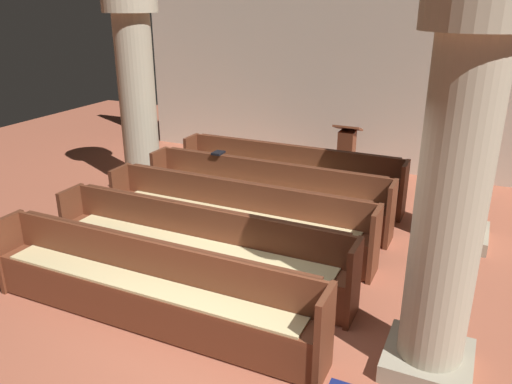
# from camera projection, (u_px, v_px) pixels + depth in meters

# --- Properties ---
(ground_plane) EXTENTS (19.20, 19.20, 0.00)m
(ground_plane) POSITION_uv_depth(u_px,v_px,m) (228.00, 340.00, 5.05)
(ground_plane) COLOR #AD5B42
(back_wall) EXTENTS (10.00, 0.16, 4.50)m
(back_wall) POSITION_uv_depth(u_px,v_px,m) (379.00, 52.00, 9.40)
(back_wall) COLOR beige
(back_wall) RESTS_ON ground
(pew_row_0) EXTENTS (3.82, 0.47, 0.89)m
(pew_row_0) POSITION_uv_depth(u_px,v_px,m) (289.00, 171.00, 8.45)
(pew_row_0) COLOR brown
(pew_row_0) RESTS_ON ground
(pew_row_1) EXTENTS (3.82, 0.46, 0.89)m
(pew_row_1) POSITION_uv_depth(u_px,v_px,m) (265.00, 190.00, 7.62)
(pew_row_1) COLOR brown
(pew_row_1) RESTS_ON ground
(pew_row_2) EXTENTS (3.82, 0.46, 0.89)m
(pew_row_2) POSITION_uv_depth(u_px,v_px,m) (235.00, 214.00, 6.78)
(pew_row_2) COLOR brown
(pew_row_2) RESTS_ON ground
(pew_row_3) EXTENTS (3.82, 0.47, 0.89)m
(pew_row_3) POSITION_uv_depth(u_px,v_px,m) (197.00, 244.00, 5.95)
(pew_row_3) COLOR brown
(pew_row_3) RESTS_ON ground
(pew_row_4) EXTENTS (3.82, 0.46, 0.89)m
(pew_row_4) POSITION_uv_depth(u_px,v_px,m) (147.00, 284.00, 5.12)
(pew_row_4) COLOR brown
(pew_row_4) RESTS_ON ground
(pillar_aisle_side) EXTENTS (0.91, 0.91, 3.27)m
(pillar_aisle_side) POSITION_uv_depth(u_px,v_px,m) (473.00, 121.00, 6.55)
(pillar_aisle_side) COLOR #9F967E
(pillar_aisle_side) RESTS_ON ground
(pillar_far_side) EXTENTS (0.91, 0.91, 3.27)m
(pillar_far_side) POSITION_uv_depth(u_px,v_px,m) (137.00, 91.00, 8.69)
(pillar_far_side) COLOR #9F967E
(pillar_far_side) RESTS_ON ground
(pillar_aisle_rear) EXTENTS (0.83, 0.83, 3.27)m
(pillar_aisle_rear) POSITION_uv_depth(u_px,v_px,m) (452.00, 196.00, 4.05)
(pillar_aisle_rear) COLOR #9F967E
(pillar_aisle_rear) RESTS_ON ground
(lectern) EXTENTS (0.48, 0.45, 1.08)m
(lectern) POSITION_uv_depth(u_px,v_px,m) (346.00, 158.00, 9.29)
(lectern) COLOR #562B1A
(lectern) RESTS_ON ground
(hymn_book) EXTENTS (0.15, 0.21, 0.03)m
(hymn_book) POSITION_uv_depth(u_px,v_px,m) (218.00, 153.00, 7.99)
(hymn_book) COLOR black
(hymn_book) RESTS_ON pew_row_1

